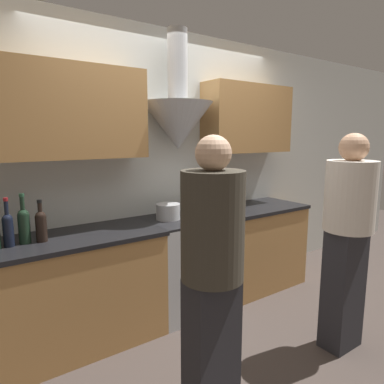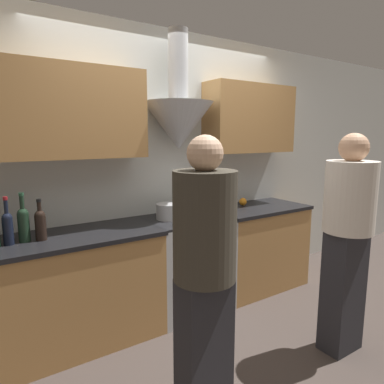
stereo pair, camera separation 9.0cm
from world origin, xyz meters
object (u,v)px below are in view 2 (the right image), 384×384
Objects in this scene: wine_bottle_3 at (8,226)px; person_foreground_left at (204,278)px; orange_fruit at (243,202)px; wine_bottle_5 at (40,223)px; mixing_bowl at (204,211)px; wine_bottle_4 at (23,223)px; stock_pot at (168,211)px; person_foreground_right at (347,235)px; stove_range at (186,262)px.

person_foreground_left is (0.78, -1.23, -0.11)m from wine_bottle_3.
wine_bottle_3 is 4.10× the size of orange_fruit.
mixing_bowl is (1.41, -0.02, -0.08)m from wine_bottle_5.
mixing_bowl is at bearing -1.11° from wine_bottle_3.
wine_bottle_4 is 0.11m from wine_bottle_5.
person_foreground_right is (0.81, -1.23, -0.05)m from stock_pot.
person_foreground_left is at bearing -57.86° from wine_bottle_3.
stock_pot is at bearing 1.31° from wine_bottle_4.
orange_fruit is 2.01m from person_foreground_left.
stove_range is 0.54m from stock_pot.
mixing_bowl is (1.62, -0.03, -0.09)m from wine_bottle_3.
wine_bottle_3 is at bearing 178.19° from wine_bottle_5.
person_foreground_right is at bearing -56.43° from stock_pot.
wine_bottle_4 reaches higher than wine_bottle_5.
stock_pot is at bearing 2.59° from wine_bottle_5.
person_foreground_right is at bearing 2.09° from person_foreground_left.
wine_bottle_4 is (-1.35, 0.01, 0.58)m from stove_range.
person_foreground_right is at bearing -29.52° from wine_bottle_3.
wine_bottle_3 is (-1.45, -0.01, 0.57)m from stove_range.
wine_bottle_4 is 4.30× the size of orange_fruit.
stock_pot is at bearing -174.72° from orange_fruit.
stock_pot is at bearing 68.43° from person_foreground_left.
stove_range is at bearing -0.21° from wine_bottle_4.
stock_pot is 0.35m from mixing_bowl.
person_foreground_left is at bearing -118.42° from stove_range.
wine_bottle_4 is at bearing 8.50° from wine_bottle_3.
person_foreground_right is at bearing -31.99° from wine_bottle_5.
wine_bottle_5 is at bearing -11.51° from wine_bottle_4.
wine_bottle_4 is 2.33m from person_foreground_right.
wine_bottle_4 is 1.52m from mixing_bowl.
wine_bottle_5 is at bearing -176.13° from orange_fruit.
person_foreground_left is at bearing -137.22° from orange_fruit.
wine_bottle_4 reaches higher than stove_range.
wine_bottle_4 reaches higher than stock_pot.
person_foreground_left is (0.67, -1.25, -0.12)m from wine_bottle_4.
person_foreground_left is (-0.84, -1.20, -0.02)m from mixing_bowl.
mixing_bowl is at bearing -13.75° from stove_range.
stock_pot is (-0.17, 0.03, 0.51)m from stove_range.
wine_bottle_5 is at bearing -1.81° from wine_bottle_3.
mixing_bowl is 1.47m from person_foreground_left.
stove_range is 0.54× the size of person_foreground_left.
person_foreground_right is at bearing -31.06° from wine_bottle_4.
stove_range is 4.10× the size of stock_pot.
wine_bottle_5 is 3.68× the size of orange_fruit.
wine_bottle_3 reaches higher than stove_range.
stove_range is at bearing -171.38° from orange_fruit.
wine_bottle_3 is 1.56× the size of stock_pot.
stove_range is 0.54× the size of person_foreground_right.
mixing_bowl is (1.52, -0.05, -0.10)m from wine_bottle_4.
person_foreground_right is at bearing -67.54° from mixing_bowl.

